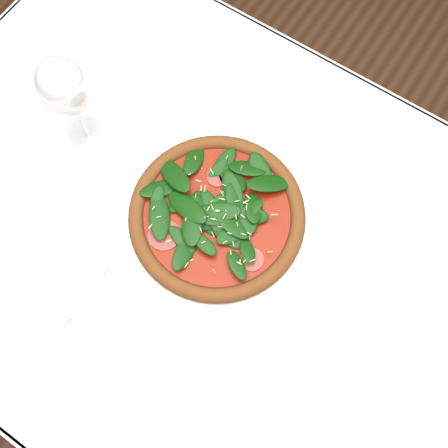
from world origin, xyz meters
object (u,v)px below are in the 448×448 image
Objects in this scene: napkin at (82,297)px; plate at (217,218)px; pizza at (217,215)px; wine_glass at (65,89)px.

plate is at bearing 65.30° from napkin.
pizza reaches higher than napkin.
pizza is 0.29m from wine_glass.
plate is at bearing -1.15° from wine_glass.
wine_glass is (-0.27, 0.01, 0.11)m from pizza.
pizza is 2.37× the size of napkin.
plate is 0.30m from wine_glass.
wine_glass is at bearing 127.05° from napkin.
plate is 2.22× the size of napkin.
napkin is at bearing -52.95° from wine_glass.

